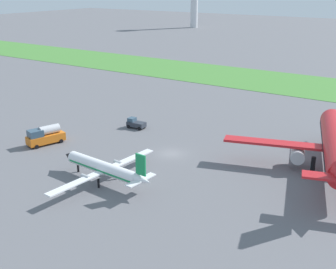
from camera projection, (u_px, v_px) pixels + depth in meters
ground_plane at (171, 153)px, 73.14m from camera, size 600.00×600.00×0.00m
grass_taxiway_strip at (294, 84)px, 122.14m from camera, size 360.00×28.00×0.08m
airplane_foreground_turboprop at (105, 168)px, 62.03m from camera, size 17.06×19.91×5.96m
airplane_midfield_jet at (336, 145)px, 64.82m from camera, size 32.40×32.08×11.74m
fuel_truck_near_gate at (45, 136)px, 76.84m from camera, size 4.20×6.92×3.29m
pushback_tug_midfield at (136, 123)px, 85.58m from camera, size 3.70×2.25×1.95m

